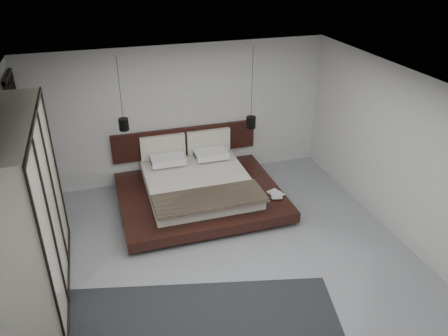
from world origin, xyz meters
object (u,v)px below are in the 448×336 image
object	(u,v)px
pendant_left	(124,124)
pendant_right	(251,122)
bed	(198,187)
lattice_screen	(24,148)
wardrobe	(28,212)

from	to	relation	value
pendant_left	pendant_right	size ratio (longest dim) A/B	0.84
bed	lattice_screen	bearing A→B (deg)	169.55
lattice_screen	pendant_left	xyz separation A→B (m)	(1.75, -0.06, 0.26)
lattice_screen	wardrobe	distance (m)	2.23
bed	wardrobe	world-z (taller)	wardrobe
lattice_screen	wardrobe	bearing A→B (deg)	-83.53
wardrobe	pendant_left	bearing A→B (deg)	55.32
pendant_left	bed	bearing A→B (deg)	-21.83
pendant_left	pendant_right	distance (m)	2.48
lattice_screen	pendant_left	distance (m)	1.77
lattice_screen	wardrobe	world-z (taller)	wardrobe
wardrobe	pendant_right	bearing A→B (deg)	28.59
bed	pendant_right	world-z (taller)	pendant_right
pendant_left	wardrobe	distance (m)	2.64
pendant_right	wardrobe	xyz separation A→B (m)	(-3.97, -2.16, -0.00)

